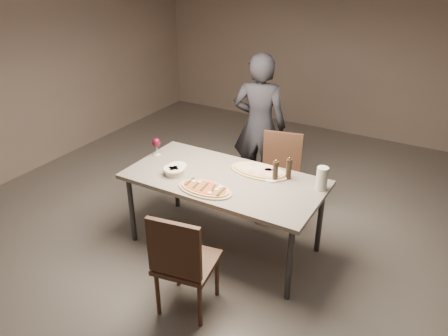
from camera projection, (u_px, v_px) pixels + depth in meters
The scene contains 14 objects.
room at pixel (224, 110), 3.67m from camera, with size 7.00×7.00×7.00m.
dining_table at pixel (224, 183), 3.99m from camera, with size 1.80×0.90×0.75m.
zucchini_pizza at pixel (205, 189), 3.76m from camera, with size 0.51×0.28×0.05m.
ham_pizza at pixel (259, 171), 4.06m from camera, with size 0.57×0.31×0.04m.
bread_basket at pixel (174, 170), 4.01m from camera, with size 0.20×0.20×0.07m.
oil_dish at pixel (271, 179), 3.93m from camera, with size 0.14×0.14×0.02m.
pepper_mill_left at pixel (275, 171), 3.88m from camera, with size 0.05×0.05×0.21m.
pepper_mill_right at pixel (289, 169), 3.91m from camera, with size 0.06×0.06×0.22m.
carafe at pixel (322, 178), 3.74m from camera, with size 0.10×0.10×0.21m.
wine_glass at pixel (156, 143), 4.35m from camera, with size 0.08×0.08×0.18m.
side_plate at pixel (177, 166), 4.17m from camera, with size 0.18×0.18×0.01m.
chair_near at pixel (182, 260), 3.29m from camera, with size 0.51×0.51×0.93m.
chair_far at pixel (280, 171), 4.60m from camera, with size 0.52×0.52×0.91m.
diner at pixel (259, 126), 4.91m from camera, with size 0.60×0.40×1.65m, color black.
Camera 1 is at (1.75, -3.03, 2.62)m, focal length 35.00 mm.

